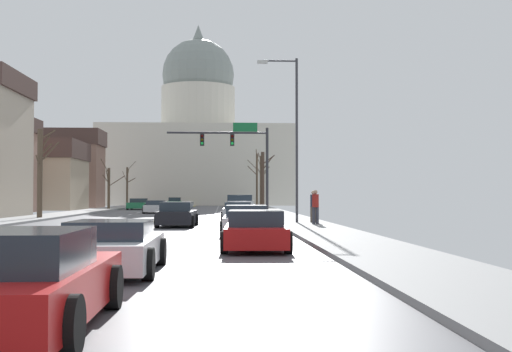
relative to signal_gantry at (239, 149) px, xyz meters
name	(u,v)px	position (x,y,z in m)	size (l,w,h in m)	color
ground	(148,224)	(-5.43, -13.97, -5.17)	(20.00, 180.00, 0.20)	#4C4C51
signal_gantry	(239,149)	(0.00, 0.00, 0.00)	(7.91, 0.41, 7.12)	#28282D
street_lamp_right	(292,126)	(2.51, -15.36, 0.18)	(2.23, 0.24, 8.98)	#333338
capitol_building	(198,148)	(-5.43, 56.34, 4.01)	(29.46, 23.61, 29.57)	beige
pickup_truck_near_00	(240,207)	(-0.08, -4.13, -4.47)	(2.19, 5.26, 1.63)	#ADB2B7
sedan_near_01	(238,212)	(-0.36, -10.99, -4.63)	(2.05, 4.27, 1.20)	silver
sedan_near_02	(177,215)	(-3.61, -16.95, -4.60)	(2.07, 4.29, 1.28)	black
sedan_near_03	(246,221)	(-0.30, -24.13, -4.62)	(2.15, 4.33, 1.22)	silver
sedan_near_04	(255,231)	(-0.27, -31.24, -4.63)	(2.11, 4.49, 1.19)	#B71414
sedan_near_05	(112,248)	(-3.58, -36.77, -4.66)	(2.05, 4.52, 1.12)	silver
sedan_near_06	(15,283)	(-3.76, -42.66, -4.61)	(2.15, 4.51, 1.24)	#B71414
sedan_oncoming_00	(156,207)	(-7.22, 7.28, -4.66)	(2.17, 4.62, 1.13)	silver
sedan_oncoming_01	(138,204)	(-10.55, 21.17, -4.62)	(2.14, 4.47, 1.22)	#1E7247
sedan_oncoming_02	(175,203)	(-7.48, 33.29, -4.60)	(2.02, 4.48, 1.27)	#1E7247
flank_building_00	(41,175)	(-21.02, 21.01, -1.41)	(8.76, 9.60, 7.45)	tan
flank_building_01	(59,168)	(-21.90, 32.11, -0.26)	(10.91, 6.40, 9.73)	#8C6656
bare_tree_00	(261,180)	(3.58, 33.07, -1.65)	(1.89, 1.50, 6.46)	#4C3D2D
bare_tree_01	(109,187)	(-13.41, 19.22, -2.71)	(2.37, 1.79, 5.31)	#4C3D2D
bare_tree_02	(263,179)	(3.08, 20.54, -1.85)	(1.95, 2.38, 6.16)	#423328
bare_tree_03	(127,185)	(-13.68, 34.38, -2.38)	(1.80, 1.77, 5.85)	brown
bare_tree_04	(257,178)	(2.76, 28.15, -1.56)	(1.54, 2.26, 7.07)	#4C3D2D
bare_tree_05	(41,170)	(-13.33, -6.99, -1.92)	(1.29, 1.89, 5.88)	#4C3D2D
pedestrian_00	(313,205)	(3.67, -15.42, -4.09)	(0.35, 0.34, 1.73)	#4C4238
pedestrian_01	(315,205)	(3.46, -17.68, -4.08)	(0.35, 0.34, 1.75)	#33333D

